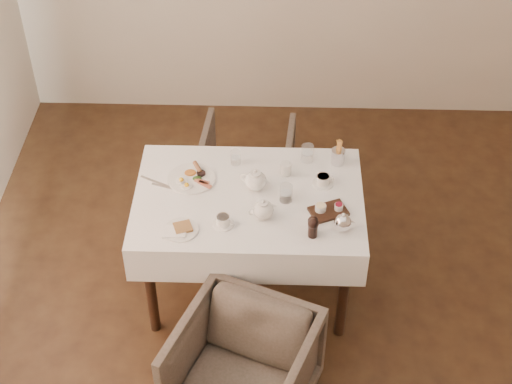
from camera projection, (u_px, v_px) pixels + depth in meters
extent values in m
plane|color=black|center=(332.00, 368.00, 4.42)|extent=(5.00, 5.00, 0.00)
cube|color=black|center=(249.00, 201.00, 4.39)|extent=(1.20, 0.80, 0.04)
cube|color=white|center=(249.00, 212.00, 4.44)|extent=(1.28, 0.88, 0.23)
cylinder|color=black|center=(165.00, 206.00, 4.90)|extent=(0.06, 0.06, 0.70)
cylinder|color=black|center=(338.00, 210.00, 4.87)|extent=(0.06, 0.06, 0.70)
cylinder|color=black|center=(151.00, 288.00, 4.39)|extent=(0.06, 0.06, 0.70)
cylinder|color=black|center=(343.00, 293.00, 4.37)|extent=(0.06, 0.06, 0.70)
imported|color=#453D32|center=(243.00, 371.00, 4.03)|extent=(0.87, 0.88, 0.62)
imported|color=#453D32|center=(247.00, 167.00, 5.29)|extent=(0.65, 0.67, 0.56)
cylinder|color=white|center=(191.00, 179.00, 4.47)|extent=(0.27, 0.27, 0.01)
ellipsoid|color=#B56520|center=(190.00, 172.00, 4.49)|extent=(0.07, 0.06, 0.02)
cylinder|color=brown|center=(198.00, 167.00, 4.52)|extent=(0.06, 0.10, 0.03)
cylinder|color=black|center=(201.00, 173.00, 4.48)|extent=(0.05, 0.05, 0.02)
cube|color=#A32F26|center=(203.00, 183.00, 4.42)|extent=(0.10, 0.08, 0.01)
ellipsoid|color=#264C19|center=(197.00, 178.00, 4.45)|extent=(0.05, 0.04, 0.02)
cylinder|color=white|center=(181.00, 230.00, 4.16)|extent=(0.18, 0.18, 0.01)
cube|color=brown|center=(183.00, 227.00, 4.16)|extent=(0.12, 0.11, 0.01)
cube|color=white|center=(175.00, 232.00, 4.14)|extent=(0.12, 0.09, 0.02)
cylinder|color=white|center=(286.00, 169.00, 4.48)|extent=(0.07, 0.07, 0.07)
cylinder|color=white|center=(223.00, 224.00, 4.19)|extent=(0.12, 0.12, 0.01)
cylinder|color=white|center=(223.00, 220.00, 4.17)|extent=(0.10, 0.10, 0.05)
cylinder|color=#AD854E|center=(223.00, 217.00, 4.16)|extent=(0.07, 0.07, 0.00)
cylinder|color=white|center=(323.00, 184.00, 4.44)|extent=(0.12, 0.12, 0.01)
cylinder|color=white|center=(323.00, 180.00, 4.42)|extent=(0.08, 0.08, 0.05)
cylinder|color=#AD854E|center=(323.00, 176.00, 4.40)|extent=(0.07, 0.07, 0.00)
cylinder|color=silver|center=(236.00, 157.00, 4.55)|extent=(0.08, 0.08, 0.09)
cylinder|color=silver|center=(286.00, 193.00, 4.31)|extent=(0.08, 0.08, 0.10)
cylinder|color=silver|center=(307.00, 153.00, 4.57)|extent=(0.09, 0.09, 0.10)
cube|color=black|center=(328.00, 211.00, 4.26)|extent=(0.23, 0.20, 0.02)
cylinder|color=white|center=(321.00, 208.00, 4.24)|extent=(0.06, 0.06, 0.03)
cylinder|color=maroon|center=(339.00, 207.00, 4.25)|extent=(0.05, 0.05, 0.03)
cylinder|color=silver|center=(338.00, 157.00, 4.55)|extent=(0.08, 0.08, 0.09)
cube|color=silver|center=(155.00, 182.00, 4.45)|extent=(0.18, 0.10, 0.00)
cube|color=silver|center=(167.00, 187.00, 4.41)|extent=(0.18, 0.07, 0.00)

